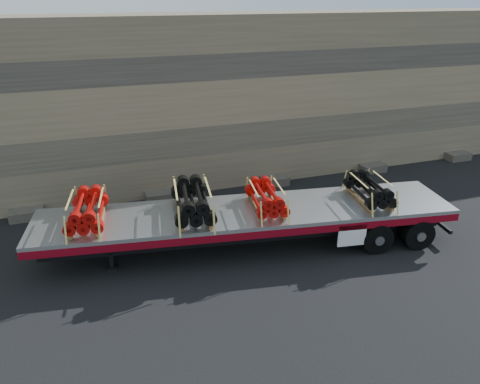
% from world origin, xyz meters
% --- Properties ---
extents(ground, '(120.00, 120.00, 0.00)m').
position_xyz_m(ground, '(0.00, 0.00, 0.00)').
color(ground, black).
rests_on(ground, ground).
extents(rock_wall, '(44.00, 3.00, 7.00)m').
position_xyz_m(rock_wall, '(0.00, 6.50, 3.50)').
color(rock_wall, '#7A6B54').
rests_on(rock_wall, ground).
extents(trailer, '(13.63, 4.62, 1.34)m').
position_xyz_m(trailer, '(-0.98, 0.05, 0.67)').
color(trailer, '#B9BCC1').
rests_on(trailer, ground).
extents(bundle_front, '(1.42, 2.34, 0.78)m').
position_xyz_m(bundle_front, '(-5.84, 0.81, 1.73)').
color(bundle_front, '#B30C09').
rests_on(bundle_front, trailer).
extents(bundle_midfront, '(1.57, 2.58, 0.86)m').
position_xyz_m(bundle_midfront, '(-2.71, 0.32, 1.77)').
color(bundle_midfront, black).
rests_on(bundle_midfront, trailer).
extents(bundle_midrear, '(1.32, 2.16, 0.72)m').
position_xyz_m(bundle_midrear, '(-0.38, -0.04, 1.70)').
color(bundle_midrear, '#B30C09').
rests_on(bundle_midrear, trailer).
extents(bundle_rear, '(1.33, 2.18, 0.73)m').
position_xyz_m(bundle_rear, '(3.11, -0.59, 1.70)').
color(bundle_rear, black).
rests_on(bundle_rear, trailer).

